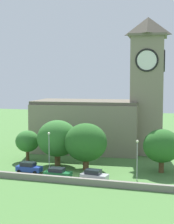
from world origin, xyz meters
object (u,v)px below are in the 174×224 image
(streetlamp_central, at_px, (137,153))
(tree_riverside_east, at_px, (162,146))
(car_blue, at_px, (29,168))
(tree_by_tower, at_px, (86,142))
(car_green, at_px, (58,173))
(tree_riverside_west, at_px, (27,141))
(streetlamp_west_mid, at_px, (49,146))
(tree_churchyard, at_px, (57,138))
(church, at_px, (104,114))
(car_silver, at_px, (94,175))

(streetlamp_central, distance_m, tree_riverside_east, 6.85)
(car_blue, xyz_separation_m, tree_by_tower, (8.75, 5.04, 3.97))
(car_green, relative_size, streetlamp_central, 0.68)
(streetlamp_central, bearing_deg, car_blue, -176.76)
(tree_riverside_east, height_order, tree_riverside_west, tree_riverside_east)
(streetlamp_west_mid, xyz_separation_m, tree_churchyard, (-0.54, 5.34, 0.39))
(car_blue, relative_size, tree_churchyard, 0.52)
(tree_riverside_east, distance_m, tree_churchyard, 19.15)
(streetlamp_central, bearing_deg, tree_riverside_west, 162.31)
(car_green, bearing_deg, church, 85.09)
(tree_churchyard, bearing_deg, car_silver, -41.03)
(church, distance_m, tree_by_tower, 17.49)
(streetlamp_west_mid, distance_m, tree_riverside_west, 10.35)
(tree_riverside_east, bearing_deg, car_blue, -162.15)
(car_silver, bearing_deg, car_blue, 172.67)
(tree_riverside_east, height_order, tree_churchyard, tree_churchyard)
(streetlamp_west_mid, distance_m, streetlamp_central, 15.28)
(streetlamp_west_mid, bearing_deg, tree_riverside_east, 17.17)
(streetlamp_west_mid, height_order, streetlamp_central, streetlamp_west_mid)
(car_blue, distance_m, car_silver, 12.23)
(tree_riverside_east, relative_size, tree_churchyard, 0.89)
(car_blue, height_order, tree_churchyard, tree_churchyard)
(car_silver, relative_size, tree_riverside_east, 0.60)
(car_blue, distance_m, streetlamp_central, 18.88)
(streetlamp_central, bearing_deg, tree_by_tower, 157.79)
(tree_churchyard, bearing_deg, tree_riverside_west, 166.38)
(car_green, xyz_separation_m, streetlamp_central, (12.68, 2.44, 3.58))
(car_blue, xyz_separation_m, streetlamp_west_mid, (3.25, 1.29, 3.75))
(tree_riverside_east, xyz_separation_m, tree_churchyard, (-19.14, -0.41, 0.46))
(church, bearing_deg, car_silver, -79.84)
(car_silver, bearing_deg, streetlamp_central, 22.16)
(car_green, height_order, tree_by_tower, tree_by_tower)
(car_blue, distance_m, car_green, 6.02)
(car_silver, height_order, streetlamp_west_mid, streetlamp_west_mid)
(car_blue, relative_size, car_green, 1.00)
(car_silver, height_order, tree_riverside_west, tree_riverside_west)
(car_green, relative_size, tree_churchyard, 0.52)
(car_silver, distance_m, tree_churchyard, 13.16)
(tree_churchyard, bearing_deg, car_green, -68.63)
(car_blue, relative_size, car_silver, 0.98)
(tree_riverside_west, height_order, tree_by_tower, tree_by_tower)
(streetlamp_central, xyz_separation_m, tree_riverside_east, (3.32, 5.99, 0.24))
(car_silver, bearing_deg, tree_churchyard, 138.97)
(car_silver, bearing_deg, streetlamp_west_mid, 162.20)
(car_silver, bearing_deg, tree_riverside_east, 41.46)
(streetlamp_west_mid, distance_m, tree_by_tower, 6.66)
(streetlamp_central, bearing_deg, car_silver, -157.84)
(tree_riverside_west, bearing_deg, streetlamp_west_mid, -43.02)
(church, xyz_separation_m, tree_churchyard, (-5.16, -15.53, -3.29))
(car_silver, distance_m, tree_by_tower, 8.42)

